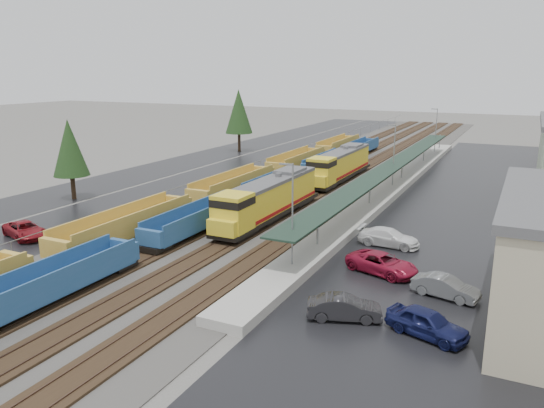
{
  "coord_description": "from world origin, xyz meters",
  "views": [
    {
      "loc": [
        23.88,
        -12.78,
        14.16
      ],
      "look_at": [
        2.77,
        30.54,
        2.0
      ],
      "focal_mm": 35.0,
      "sensor_mm": 36.0,
      "label": 1
    }
  ],
  "objects_px": {
    "well_string_blue": "(244,201)",
    "parked_car_east_a": "(344,308)",
    "locomotive_lead": "(267,199)",
    "parked_car_east_e": "(445,287)",
    "well_string_yellow": "(188,204)",
    "parked_car_east_b": "(382,264)",
    "parked_car_east_c": "(389,238)",
    "parked_car_east_d": "(427,323)",
    "locomotive_trail": "(339,165)",
    "parked_car_west_c": "(25,230)"
  },
  "relations": [
    {
      "from": "well_string_yellow",
      "to": "parked_car_east_c",
      "type": "bearing_deg",
      "value": -1.32
    },
    {
      "from": "locomotive_lead",
      "to": "parked_car_east_e",
      "type": "distance_m",
      "value": 21.01
    },
    {
      "from": "well_string_blue",
      "to": "parked_car_east_b",
      "type": "height_order",
      "value": "well_string_blue"
    },
    {
      "from": "locomotive_trail",
      "to": "well_string_yellow",
      "type": "xyz_separation_m",
      "value": [
        -8.0,
        -22.59,
        -1.03
      ]
    },
    {
      "from": "well_string_yellow",
      "to": "parked_car_east_e",
      "type": "relative_size",
      "value": 25.39
    },
    {
      "from": "locomotive_trail",
      "to": "parked_car_east_a",
      "type": "distance_m",
      "value": 39.75
    },
    {
      "from": "locomotive_trail",
      "to": "parked_car_east_a",
      "type": "height_order",
      "value": "locomotive_trail"
    },
    {
      "from": "parked_car_east_e",
      "to": "locomotive_lead",
      "type": "bearing_deg",
      "value": 71.41
    },
    {
      "from": "locomotive_lead",
      "to": "parked_car_west_c",
      "type": "height_order",
      "value": "locomotive_lead"
    },
    {
      "from": "parked_car_east_b",
      "to": "parked_car_east_e",
      "type": "xyz_separation_m",
      "value": [
        4.72,
        -2.35,
        -0.03
      ]
    },
    {
      "from": "parked_car_east_a",
      "to": "parked_car_east_b",
      "type": "xyz_separation_m",
      "value": [
        0.11,
        8.17,
        0.01
      ]
    },
    {
      "from": "well_string_blue",
      "to": "parked_car_east_c",
      "type": "distance_m",
      "value": 16.89
    },
    {
      "from": "parked_car_east_c",
      "to": "parked_car_east_d",
      "type": "relative_size",
      "value": 1.11
    },
    {
      "from": "parked_car_west_c",
      "to": "locomotive_trail",
      "type": "bearing_deg",
      "value": -7.62
    },
    {
      "from": "parked_car_east_b",
      "to": "parked_car_east_d",
      "type": "bearing_deg",
      "value": -132.29
    },
    {
      "from": "locomotive_trail",
      "to": "parked_car_east_b",
      "type": "distance_m",
      "value": 32.21
    },
    {
      "from": "parked_car_east_a",
      "to": "parked_car_east_d",
      "type": "relative_size",
      "value": 0.95
    },
    {
      "from": "well_string_blue",
      "to": "parked_car_east_b",
      "type": "distance_m",
      "value": 20.43
    },
    {
      "from": "locomotive_trail",
      "to": "well_string_blue",
      "type": "relative_size",
      "value": 0.19
    },
    {
      "from": "parked_car_east_d",
      "to": "parked_car_west_c",
      "type": "bearing_deg",
      "value": 104.15
    },
    {
      "from": "locomotive_lead",
      "to": "parked_car_east_c",
      "type": "distance_m",
      "value": 12.51
    },
    {
      "from": "locomotive_lead",
      "to": "parked_car_east_a",
      "type": "bearing_deg",
      "value": -51.25
    },
    {
      "from": "parked_car_east_a",
      "to": "parked_car_east_c",
      "type": "height_order",
      "value": "parked_car_east_c"
    },
    {
      "from": "parked_car_east_d",
      "to": "locomotive_trail",
      "type": "bearing_deg",
      "value": 44.23
    },
    {
      "from": "well_string_yellow",
      "to": "well_string_blue",
      "type": "distance_m",
      "value": 5.74
    },
    {
      "from": "parked_car_east_a",
      "to": "parked_car_east_d",
      "type": "xyz_separation_m",
      "value": [
        4.7,
        0.05,
        0.06
      ]
    },
    {
      "from": "parked_car_east_d",
      "to": "well_string_blue",
      "type": "bearing_deg",
      "value": 67.81
    },
    {
      "from": "well_string_yellow",
      "to": "parked_car_east_a",
      "type": "xyz_separation_m",
      "value": [
        21.21,
        -14.88,
        -0.52
      ]
    },
    {
      "from": "well_string_yellow",
      "to": "parked_car_east_d",
      "type": "xyz_separation_m",
      "value": [
        25.92,
        -14.83,
        -0.46
      ]
    },
    {
      "from": "parked_car_east_c",
      "to": "locomotive_lead",
      "type": "bearing_deg",
      "value": 82.73
    },
    {
      "from": "locomotive_lead",
      "to": "parked_car_east_d",
      "type": "bearing_deg",
      "value": -42.49
    },
    {
      "from": "locomotive_trail",
      "to": "locomotive_lead",
      "type": "bearing_deg",
      "value": -90.0
    },
    {
      "from": "parked_car_west_c",
      "to": "parked_car_east_e",
      "type": "distance_m",
      "value": 34.9
    },
    {
      "from": "locomotive_lead",
      "to": "parked_car_east_e",
      "type": "height_order",
      "value": "locomotive_lead"
    },
    {
      "from": "parked_car_east_d",
      "to": "parked_car_east_e",
      "type": "height_order",
      "value": "parked_car_east_d"
    },
    {
      "from": "locomotive_lead",
      "to": "parked_car_west_c",
      "type": "xyz_separation_m",
      "value": [
        -16.72,
        -13.69,
        -1.56
      ]
    },
    {
      "from": "locomotive_lead",
      "to": "well_string_blue",
      "type": "relative_size",
      "value": 0.19
    },
    {
      "from": "locomotive_trail",
      "to": "parked_car_east_e",
      "type": "distance_m",
      "value": 36.46
    },
    {
      "from": "well_string_yellow",
      "to": "parked_car_east_c",
      "type": "xyz_separation_m",
      "value": [
        20.25,
        -0.47,
        -0.5
      ]
    },
    {
      "from": "parked_car_east_a",
      "to": "parked_car_east_d",
      "type": "bearing_deg",
      "value": -109.24
    },
    {
      "from": "locomotive_trail",
      "to": "parked_car_east_b",
      "type": "relative_size",
      "value": 3.55
    },
    {
      "from": "well_string_blue",
      "to": "parked_car_east_d",
      "type": "bearing_deg",
      "value": -40.83
    },
    {
      "from": "well_string_blue",
      "to": "parked_car_east_a",
      "type": "distance_m",
      "value": 25.63
    },
    {
      "from": "locomotive_lead",
      "to": "locomotive_trail",
      "type": "relative_size",
      "value": 1.0
    },
    {
      "from": "well_string_blue",
      "to": "parked_car_east_a",
      "type": "height_order",
      "value": "well_string_blue"
    },
    {
      "from": "parked_car_east_b",
      "to": "parked_car_east_e",
      "type": "relative_size",
      "value": 1.24
    },
    {
      "from": "well_string_blue",
      "to": "parked_car_east_b",
      "type": "relative_size",
      "value": 18.65
    },
    {
      "from": "parked_car_east_c",
      "to": "parked_car_east_d",
      "type": "xyz_separation_m",
      "value": [
        5.67,
        -14.36,
        0.04
      ]
    },
    {
      "from": "parked_car_east_b",
      "to": "parked_car_east_c",
      "type": "xyz_separation_m",
      "value": [
        -1.07,
        6.24,
        0.01
      ]
    },
    {
      "from": "locomotive_trail",
      "to": "parked_car_west_c",
      "type": "bearing_deg",
      "value": -115.74
    }
  ]
}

